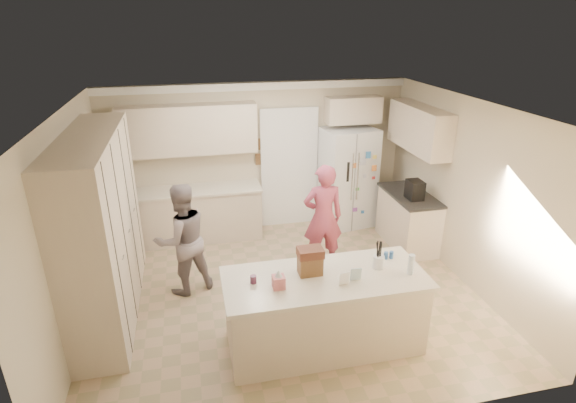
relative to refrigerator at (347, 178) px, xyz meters
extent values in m
cube|color=tan|center=(-1.57, -2.01, -0.91)|extent=(5.20, 4.60, 0.02)
cube|color=white|center=(-1.57, -2.01, 1.71)|extent=(5.20, 4.60, 0.02)
cube|color=beige|center=(-1.57, 0.30, 0.40)|extent=(5.20, 0.02, 2.60)
cube|color=beige|center=(-1.57, -4.32, 0.40)|extent=(5.20, 0.02, 2.60)
cube|color=beige|center=(-4.18, -2.01, 0.40)|extent=(0.02, 4.60, 2.60)
cube|color=beige|center=(1.04, -2.01, 0.40)|extent=(0.02, 4.60, 2.60)
cube|color=white|center=(-1.57, 0.25, 1.63)|extent=(5.20, 0.08, 0.12)
cube|color=beige|center=(-3.87, -1.81, 0.28)|extent=(0.60, 2.60, 2.35)
cube|color=beige|center=(-2.72, -0.01, -0.46)|extent=(2.20, 0.60, 0.88)
cube|color=beige|center=(-2.72, -0.02, 0.00)|extent=(2.24, 0.63, 0.04)
cube|color=beige|center=(-2.72, 0.12, 1.00)|extent=(2.20, 0.35, 0.80)
cube|color=black|center=(-1.02, 0.27, 0.15)|extent=(0.90, 0.06, 2.10)
cube|color=white|center=(-1.02, 0.24, 0.15)|extent=(1.02, 0.03, 2.22)
cube|color=brown|center=(-1.55, 0.26, 0.65)|extent=(0.15, 0.02, 0.20)
cube|color=brown|center=(-1.55, 0.26, 0.38)|extent=(0.15, 0.02, 0.20)
cube|color=white|center=(0.00, 0.00, 0.00)|extent=(1.00, 0.84, 1.80)
cube|color=gray|center=(0.00, -0.36, 0.00)|extent=(0.02, 0.02, 1.78)
cube|color=black|center=(-0.22, -0.37, 0.25)|extent=(0.22, 0.03, 0.35)
cylinder|color=silver|center=(-0.05, -0.37, 0.15)|extent=(0.02, 0.02, 0.85)
cylinder|color=silver|center=(0.05, -0.37, 0.15)|extent=(0.02, 0.02, 0.85)
cube|color=beige|center=(0.08, 0.12, 1.20)|extent=(0.95, 0.35, 0.45)
cube|color=beige|center=(0.73, -1.01, -0.46)|extent=(0.60, 1.20, 0.88)
cube|color=#2D2B28|center=(0.72, -1.01, 0.00)|extent=(0.63, 1.24, 0.04)
cube|color=beige|center=(0.86, -0.81, 1.05)|extent=(0.35, 1.50, 0.70)
cube|color=black|center=(0.68, -1.21, 0.17)|extent=(0.22, 0.28, 0.30)
cube|color=beige|center=(-1.37, -3.11, -0.46)|extent=(2.20, 0.90, 0.88)
cube|color=beige|center=(-1.37, -3.11, 0.00)|extent=(2.28, 0.96, 0.05)
cylinder|color=white|center=(-0.72, -3.06, 0.10)|extent=(0.13, 0.13, 0.15)
cube|color=#CE696C|center=(-1.92, -3.21, 0.10)|extent=(0.13, 0.13, 0.14)
cone|color=white|center=(-1.92, -3.21, 0.20)|extent=(0.08, 0.08, 0.08)
cube|color=brown|center=(-1.52, -3.01, 0.14)|extent=(0.26, 0.18, 0.22)
cube|color=#592D1E|center=(-1.52, -3.01, 0.30)|extent=(0.28, 0.20, 0.10)
cylinder|color=#59263F|center=(-2.17, -3.06, 0.07)|extent=(0.07, 0.07, 0.09)
cube|color=white|center=(-1.22, -3.31, 0.11)|extent=(0.12, 0.06, 0.16)
cube|color=silver|center=(-1.07, -3.26, 0.11)|extent=(0.12, 0.05, 0.16)
cylinder|color=silver|center=(-0.42, -3.26, 0.14)|extent=(0.07, 0.07, 0.24)
cylinder|color=#325E9E|center=(-0.55, -2.89, 0.07)|extent=(0.05, 0.05, 0.09)
cylinder|color=#325E9E|center=(-0.48, -2.89, 0.07)|extent=(0.05, 0.05, 0.09)
imported|color=gray|center=(-2.92, -1.59, -0.10)|extent=(0.94, 0.84, 1.60)
imported|color=#B54752|center=(-0.87, -1.38, -0.07)|extent=(0.62, 0.43, 1.65)
camera|label=1|loc=(-2.71, -7.20, 2.72)|focal=28.00mm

